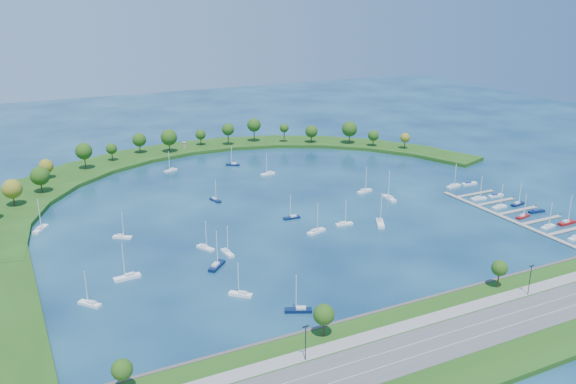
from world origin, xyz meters
name	(u,v)px	position (x,y,z in m)	size (l,w,h in m)	color
ground	(283,205)	(0.00, 0.00, 0.00)	(700.00, 700.00, 0.00)	#071E40
south_shoreline	(473,331)	(0.03, -122.88, 1.00)	(420.00, 43.10, 11.60)	#204612
breakwater	(156,188)	(-46.33, 48.72, 0.99)	(286.74, 247.64, 2.00)	#204612
breakwater_trees	(188,146)	(-17.10, 86.94, 10.61)	(235.50, 91.98, 15.19)	#382314
harbor_tower	(184,145)	(-10.98, 114.74, 3.99)	(2.60, 2.60, 3.87)	gray
dock_system	(522,217)	(85.30, -61.00, 0.35)	(24.28, 82.00, 1.60)	gray
moored_boat_0	(171,170)	(-30.71, 76.60, 0.89)	(7.95, 4.48, 11.27)	white
moored_boat_1	(205,247)	(-48.55, -31.92, 0.89)	(5.41, 8.02, 11.53)	white
moored_boat_2	(215,199)	(-26.04, 18.95, 0.87)	(3.61, 7.61, 10.78)	#09183D
moored_boat_3	(127,276)	(-80.51, -43.78, 0.95)	(9.19, 3.03, 13.32)	white
moored_boat_4	(90,303)	(-95.00, -56.98, 0.89)	(6.68, 7.44, 11.52)	white
moored_boat_5	(122,236)	(-74.47, -6.92, 0.88)	(7.42, 6.12, 11.16)	white
moored_boat_6	(299,309)	(-38.72, -89.58, 0.91)	(8.56, 5.71, 12.30)	#09183D
moored_boat_7	(227,252)	(-42.75, -39.87, 0.89)	(2.66, 7.93, 11.49)	white
moored_boat_8	(241,293)	(-50.62, -72.22, 0.89)	(7.14, 6.94, 11.43)	white
moored_boat_9	(380,222)	(25.60, -40.35, 0.99)	(7.18, 9.95, 14.47)	white
moored_boat_10	(217,265)	(-50.25, -48.91, 0.95)	(8.37, 8.35, 13.57)	#09183D
moored_boat_11	(40,228)	(-102.71, 16.32, 0.95)	(7.08, 9.09, 13.45)	white
moored_boat_12	(344,223)	(11.63, -34.16, 0.88)	(7.60, 2.92, 10.90)	white
moored_boat_13	(364,191)	(43.53, -1.41, 0.92)	(8.89, 4.30, 12.60)	white
moored_boat_14	(268,173)	(13.91, 46.81, 0.90)	(8.36, 3.46, 11.92)	white
moored_boat_15	(292,217)	(-4.57, -17.76, 0.88)	(7.56, 2.71, 10.89)	#09183D
moored_boat_16	(316,231)	(-3.02, -36.47, 0.93)	(8.98, 4.76, 12.72)	white
moored_boat_17	(389,198)	(47.99, -15.60, 0.97)	(3.63, 9.70, 13.92)	white
moored_boat_18	(233,164)	(3.80, 72.00, 0.88)	(7.58, 5.95, 11.23)	#09183D
docked_boat_0	(576,237)	(85.52, -88.30, 0.91)	(8.50, 3.15, 12.21)	white
docked_boat_2	(548,226)	(85.54, -74.67, 0.87)	(7.55, 2.98, 10.81)	white
docked_boat_3	(567,222)	(96.01, -75.16, 0.93)	(8.80, 2.68, 12.85)	maroon
docked_boat_4	(523,216)	(85.53, -61.32, 0.88)	(7.65, 3.23, 10.90)	maroon
docked_boat_5	(536,211)	(95.99, -59.28, 0.58)	(7.87, 2.94, 1.57)	#09183D
docked_boat_6	(499,206)	(85.53, -47.68, 0.89)	(7.79, 2.46, 11.33)	white
docked_boat_7	(518,203)	(96.03, -48.58, 0.89)	(8.07, 3.28, 11.53)	#09183D
docked_boat_8	(479,198)	(85.53, -34.64, 0.89)	(8.05, 3.16, 11.52)	white
docked_boat_9	(496,195)	(95.98, -34.88, 0.59)	(8.02, 2.62, 1.61)	white
docked_boat_10	(453,186)	(87.92, -14.53, 0.91)	(8.53, 3.59, 12.16)	white
docked_boat_11	(469,183)	(97.88, -14.79, 0.63)	(8.53, 2.70, 1.72)	white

